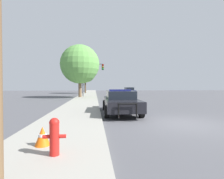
{
  "coord_description": "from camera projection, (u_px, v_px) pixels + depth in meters",
  "views": [
    {
      "loc": [
        -3.96,
        -7.55,
        1.72
      ],
      "look_at": [
        -1.5,
        16.89,
        1.19
      ],
      "focal_mm": 28.0,
      "sensor_mm": 36.0,
      "label": 1
    }
  ],
  "objects": [
    {
      "name": "police_car",
      "position": [
        120.0,
        101.0,
        10.93
      ],
      "size": [
        2.19,
        5.26,
        1.49
      ],
      "rotation": [
        0.0,
        0.0,
        3.12
      ],
      "color": "black",
      "rests_on": "ground_plane"
    },
    {
      "name": "fire_hydrant",
      "position": [
        54.0,
        135.0,
        3.99
      ],
      "size": [
        0.52,
        0.23,
        0.86
      ],
      "color": "red",
      "rests_on": "sidewalk_left"
    },
    {
      "name": "car_background_oncoming",
      "position": [
        129.0,
        91.0,
        33.41
      ],
      "size": [
        1.96,
        4.57,
        1.41
      ],
      "rotation": [
        0.0,
        0.0,
        3.13
      ],
      "color": "#333856",
      "rests_on": "ground_plane"
    },
    {
      "name": "ground_plane",
      "position": [
        182.0,
        123.0,
        7.95
      ],
      "size": [
        110.0,
        110.0,
        0.0
      ],
      "primitive_type": "plane",
      "color": "#4F4F54"
    },
    {
      "name": "tree_sidewalk_mid",
      "position": [
        80.0,
        64.0,
        24.5
      ],
      "size": [
        5.46,
        5.46,
        7.34
      ],
      "color": "brown",
      "rests_on": "sidewalk_left"
    },
    {
      "name": "traffic_cone",
      "position": [
        42.0,
        136.0,
        4.64
      ],
      "size": [
        0.4,
        0.4,
        0.5
      ],
      "color": "orange",
      "rests_on": "sidewalk_left"
    },
    {
      "name": "sidewalk_left",
      "position": [
        68.0,
        125.0,
        7.43
      ],
      "size": [
        3.0,
        110.0,
        0.13
      ],
      "color": "#99968C",
      "rests_on": "ground_plane"
    },
    {
      "name": "traffic_light",
      "position": [
        91.0,
        73.0,
        26.53
      ],
      "size": [
        3.23,
        0.35,
        5.05
      ],
      "color": "#424247",
      "rests_on": "sidewalk_left"
    },
    {
      "name": "tree_sidewalk_far",
      "position": [
        85.0,
        72.0,
        38.06
      ],
      "size": [
        4.75,
        4.75,
        7.05
      ],
      "color": "#4C3823",
      "rests_on": "sidewalk_left"
    }
  ]
}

